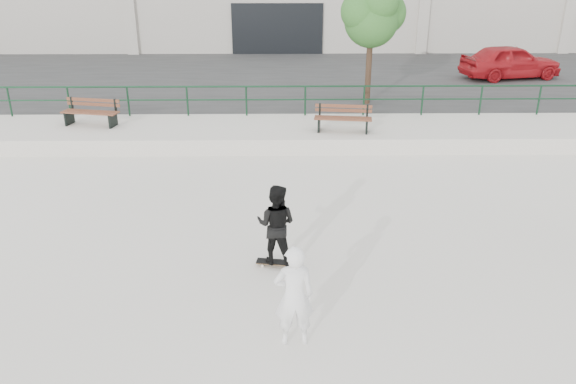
{
  "coord_description": "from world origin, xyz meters",
  "views": [
    {
      "loc": [
        0.17,
        -7.96,
        5.55
      ],
      "look_at": [
        0.3,
        2.0,
        1.35
      ],
      "focal_mm": 35.0,
      "sensor_mm": 36.0,
      "label": 1
    }
  ],
  "objects_px": {
    "bench_left": "(91,112)",
    "standing_skater": "(276,225)",
    "red_car": "(510,61)",
    "seated_skater": "(294,296)",
    "tree": "(372,14)",
    "bench_right": "(343,118)",
    "skateboard": "(277,262)"
  },
  "relations": [
    {
      "from": "bench_left",
      "to": "standing_skater",
      "type": "bearing_deg",
      "value": -41.9
    },
    {
      "from": "red_car",
      "to": "seated_skater",
      "type": "xyz_separation_m",
      "value": [
        -9.99,
        -17.81,
        -0.4
      ]
    },
    {
      "from": "bench_left",
      "to": "seated_skater",
      "type": "height_order",
      "value": "seated_skater"
    },
    {
      "from": "tree",
      "to": "seated_skater",
      "type": "distance_m",
      "value": 13.95
    },
    {
      "from": "red_car",
      "to": "tree",
      "type": "bearing_deg",
      "value": 111.13
    },
    {
      "from": "bench_left",
      "to": "bench_right",
      "type": "distance_m",
      "value": 8.06
    },
    {
      "from": "bench_right",
      "to": "tree",
      "type": "xyz_separation_m",
      "value": [
        1.3,
        3.58,
        2.78
      ]
    },
    {
      "from": "red_car",
      "to": "skateboard",
      "type": "distance_m",
      "value": 18.61
    },
    {
      "from": "bench_left",
      "to": "red_car",
      "type": "bearing_deg",
      "value": 36.04
    },
    {
      "from": "tree",
      "to": "seated_skater",
      "type": "relative_size",
      "value": 2.53
    },
    {
      "from": "tree",
      "to": "standing_skater",
      "type": "bearing_deg",
      "value": -106.85
    },
    {
      "from": "bench_right",
      "to": "seated_skater",
      "type": "height_order",
      "value": "seated_skater"
    },
    {
      "from": "skateboard",
      "to": "standing_skater",
      "type": "distance_m",
      "value": 0.82
    },
    {
      "from": "red_car",
      "to": "bench_left",
      "type": "bearing_deg",
      "value": 102.35
    },
    {
      "from": "bench_left",
      "to": "bench_right",
      "type": "xyz_separation_m",
      "value": [
        8.02,
        -0.79,
        -0.01
      ]
    },
    {
      "from": "skateboard",
      "to": "seated_skater",
      "type": "xyz_separation_m",
      "value": [
        0.28,
        -2.34,
        0.77
      ]
    },
    {
      "from": "bench_left",
      "to": "seated_skater",
      "type": "bearing_deg",
      "value": -47.3
    },
    {
      "from": "standing_skater",
      "to": "bench_left",
      "type": "bearing_deg",
      "value": -37.38
    },
    {
      "from": "skateboard",
      "to": "bench_left",
      "type": "bearing_deg",
      "value": 135.27
    },
    {
      "from": "red_car",
      "to": "skateboard",
      "type": "xyz_separation_m",
      "value": [
        -10.27,
        -15.48,
        -1.17
      ]
    },
    {
      "from": "seated_skater",
      "to": "tree",
      "type": "bearing_deg",
      "value": -107.76
    },
    {
      "from": "bench_right",
      "to": "skateboard",
      "type": "height_order",
      "value": "bench_right"
    },
    {
      "from": "bench_right",
      "to": "bench_left",
      "type": "bearing_deg",
      "value": -178.04
    },
    {
      "from": "skateboard",
      "to": "standing_skater",
      "type": "xyz_separation_m",
      "value": [
        0.0,
        -0.0,
        0.82
      ]
    },
    {
      "from": "bench_right",
      "to": "skateboard",
      "type": "relative_size",
      "value": 2.27
    },
    {
      "from": "skateboard",
      "to": "seated_skater",
      "type": "distance_m",
      "value": 2.47
    },
    {
      "from": "tree",
      "to": "red_car",
      "type": "distance_m",
      "value": 8.63
    },
    {
      "from": "skateboard",
      "to": "seated_skater",
      "type": "height_order",
      "value": "seated_skater"
    },
    {
      "from": "bench_right",
      "to": "seated_skater",
      "type": "relative_size",
      "value": 1.08
    },
    {
      "from": "skateboard",
      "to": "red_car",
      "type": "bearing_deg",
      "value": 65.48
    },
    {
      "from": "tree",
      "to": "skateboard",
      "type": "xyz_separation_m",
      "value": [
        -3.32,
        -10.98,
        -3.61
      ]
    },
    {
      "from": "standing_skater",
      "to": "red_car",
      "type": "bearing_deg",
      "value": -107.17
    }
  ]
}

